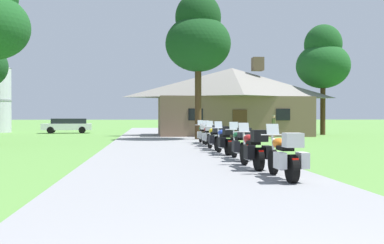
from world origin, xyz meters
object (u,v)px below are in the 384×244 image
at_px(parked_white_suv_far_left, 68,125).
at_px(motorcycle_red_sixth_in_row, 208,135).
at_px(motorcycle_blue_fourth_in_row, 225,140).
at_px(motorcycle_orange_nearest_to_camera, 285,157).
at_px(tree_by_lodge_front, 198,37).
at_px(motorcycle_green_farthest_in_row, 203,134).
at_px(bystander_olive_shirt_near_lodge, 274,125).
at_px(tree_right_of_lodge, 323,60).
at_px(motorcycle_red_second_in_row, 254,149).
at_px(motorcycle_green_third_in_row, 240,144).
at_px(motorcycle_yellow_fifth_in_row, 215,138).

bearing_deg(parked_white_suv_far_left, motorcycle_red_sixth_in_row, -159.24).
bearing_deg(motorcycle_blue_fourth_in_row, motorcycle_orange_nearest_to_camera, -94.19).
xyz_separation_m(motorcycle_orange_nearest_to_camera, parked_white_suv_far_left, (-10.75, 32.59, 0.17)).
xyz_separation_m(motorcycle_red_sixth_in_row, parked_white_suv_far_left, (-10.64, 20.60, 0.17)).
xyz_separation_m(motorcycle_orange_nearest_to_camera, tree_by_lodge_front, (0.19, 18.93, 6.30)).
bearing_deg(motorcycle_orange_nearest_to_camera, motorcycle_green_farthest_in_row, 90.26).
xyz_separation_m(bystander_olive_shirt_near_lodge, tree_right_of_lodge, (6.12, 5.84, 5.57)).
relative_size(motorcycle_green_farthest_in_row, parked_white_suv_far_left, 0.44).
xyz_separation_m(motorcycle_green_farthest_in_row, parked_white_suv_far_left, (-10.65, 18.37, 0.17)).
distance_m(motorcycle_red_second_in_row, motorcycle_green_third_in_row, 2.48).
xyz_separation_m(motorcycle_green_farthest_in_row, tree_by_lodge_front, (0.29, 4.71, 6.30)).
bearing_deg(motorcycle_red_sixth_in_row, motorcycle_orange_nearest_to_camera, -89.03).
bearing_deg(motorcycle_green_farthest_in_row, bystander_olive_shirt_near_lodge, 45.93).
height_order(tree_by_lodge_front, parked_white_suv_far_left, tree_by_lodge_front).
bearing_deg(tree_right_of_lodge, motorcycle_blue_fourth_in_row, -122.07).
xyz_separation_m(motorcycle_blue_fourth_in_row, tree_by_lodge_front, (0.34, 11.86, 6.30)).
xyz_separation_m(motorcycle_red_second_in_row, motorcycle_yellow_fifth_in_row, (0.01, 7.15, 0.00)).
height_order(motorcycle_red_second_in_row, bystander_olive_shirt_near_lodge, bystander_olive_shirt_near_lodge).
height_order(motorcycle_orange_nearest_to_camera, bystander_olive_shirt_near_lodge, bystander_olive_shirt_near_lodge).
relative_size(motorcycle_yellow_fifth_in_row, tree_by_lodge_front, 0.21).
relative_size(motorcycle_orange_nearest_to_camera, motorcycle_yellow_fifth_in_row, 1.00).
height_order(motorcycle_orange_nearest_to_camera, motorcycle_red_second_in_row, same).
bearing_deg(motorcycle_blue_fourth_in_row, motorcycle_green_farthest_in_row, 84.25).
relative_size(motorcycle_yellow_fifth_in_row, motorcycle_green_farthest_in_row, 1.00).
relative_size(motorcycle_green_third_in_row, motorcycle_red_sixth_in_row, 1.00).
height_order(motorcycle_blue_fourth_in_row, tree_right_of_lodge, tree_right_of_lodge).
relative_size(motorcycle_yellow_fifth_in_row, motorcycle_red_sixth_in_row, 1.00).
relative_size(motorcycle_red_sixth_in_row, tree_right_of_lodge, 0.22).
distance_m(motorcycle_blue_fourth_in_row, parked_white_suv_far_left, 27.63).
xyz_separation_m(motorcycle_blue_fourth_in_row, parked_white_suv_far_left, (-10.61, 25.52, 0.17)).
height_order(motorcycle_red_sixth_in_row, tree_by_lodge_front, tree_by_lodge_front).
bearing_deg(parked_white_suv_far_left, motorcycle_green_third_in_row, -165.52).
height_order(motorcycle_green_third_in_row, motorcycle_yellow_fifth_in_row, same).
relative_size(motorcycle_green_farthest_in_row, tree_by_lodge_front, 0.21).
bearing_deg(motorcycle_red_second_in_row, motorcycle_yellow_fifth_in_row, 86.90).
distance_m(motorcycle_blue_fourth_in_row, bystander_olive_shirt_near_lodge, 14.84).
height_order(bystander_olive_shirt_near_lodge, tree_right_of_lodge, tree_right_of_lodge).
xyz_separation_m(motorcycle_red_second_in_row, tree_right_of_lodge, (12.20, 24.22, 5.91)).
bearing_deg(motorcycle_green_farthest_in_row, motorcycle_red_sixth_in_row, -91.36).
relative_size(bystander_olive_shirt_near_lodge, parked_white_suv_far_left, 0.35).
xyz_separation_m(motorcycle_red_second_in_row, motorcycle_green_third_in_row, (0.16, 2.47, 0.00)).
xyz_separation_m(motorcycle_orange_nearest_to_camera, motorcycle_yellow_fifth_in_row, (-0.19, 9.40, 0.00)).
relative_size(motorcycle_red_second_in_row, motorcycle_green_farthest_in_row, 1.00).
height_order(motorcycle_green_third_in_row, tree_by_lodge_front, tree_by_lodge_front).
relative_size(motorcycle_blue_fourth_in_row, tree_right_of_lodge, 0.22).
relative_size(motorcycle_orange_nearest_to_camera, motorcycle_green_farthest_in_row, 1.00).
bearing_deg(motorcycle_red_sixth_in_row, parked_white_suv_far_left, 117.77).
height_order(motorcycle_red_second_in_row, parked_white_suv_far_left, parked_white_suv_far_left).
xyz_separation_m(tree_by_lodge_front, parked_white_suv_far_left, (-10.94, 13.66, -6.13)).
relative_size(motorcycle_blue_fourth_in_row, motorcycle_red_sixth_in_row, 1.00).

